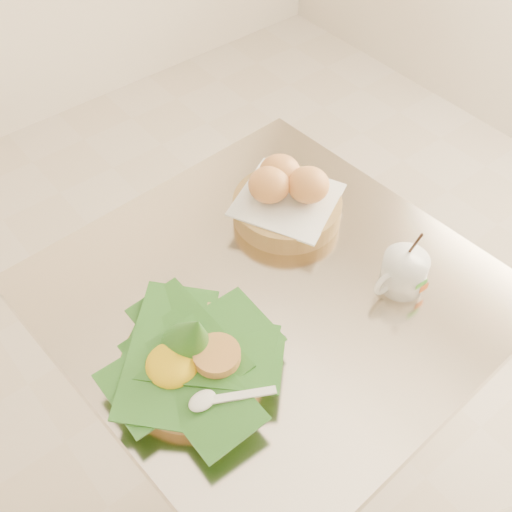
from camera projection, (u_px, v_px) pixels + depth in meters
cafe_table at (270, 360)px, 1.27m from camera, size 0.74×0.74×0.75m
rice_basket at (192, 358)px, 0.97m from camera, size 0.27×0.27×0.14m
bread_basket at (287, 197)px, 1.20m from camera, size 0.23×0.23×0.11m
coffee_mug at (403, 272)px, 1.08m from camera, size 0.11×0.08×0.13m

